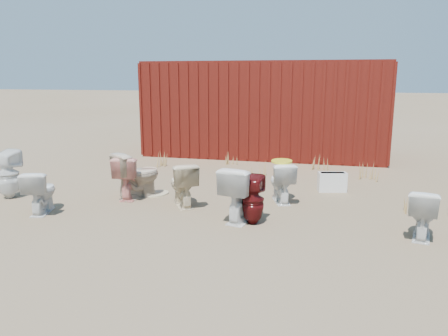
% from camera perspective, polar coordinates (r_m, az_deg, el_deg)
% --- Properties ---
extents(ground, '(100.00, 100.00, 0.00)m').
position_cam_1_polar(ground, '(6.83, -1.20, -5.54)').
color(ground, brown).
rests_on(ground, ground).
extents(shipping_container, '(6.00, 2.40, 2.40)m').
position_cam_1_polar(shipping_container, '(11.64, 5.44, 7.74)').
color(shipping_container, '#53100D').
rests_on(shipping_container, ground).
extents(toilet_front_a, '(0.53, 0.72, 0.66)m').
position_cam_1_polar(toilet_front_a, '(7.19, -22.82, -2.85)').
color(toilet_front_a, white).
rests_on(toilet_front_a, ground).
extents(toilet_front_pink, '(0.48, 0.76, 0.74)m').
position_cam_1_polar(toilet_front_pink, '(7.60, -12.13, -1.10)').
color(toilet_front_pink, '#E08D81').
rests_on(toilet_front_pink, ground).
extents(toilet_front_c, '(0.62, 0.87, 0.80)m').
position_cam_1_polar(toilet_front_c, '(6.28, 2.42, -3.30)').
color(toilet_front_c, white).
rests_on(toilet_front_c, ground).
extents(toilet_front_maroon, '(0.33, 0.33, 0.70)m').
position_cam_1_polar(toilet_front_maroon, '(6.15, 3.81, -4.18)').
color(toilet_front_maroon, '#500D0E').
rests_on(toilet_front_maroon, ground).
extents(toilet_front_e, '(0.49, 0.70, 0.65)m').
position_cam_1_polar(toilet_front_e, '(6.18, 24.54, -5.42)').
color(toilet_front_e, white).
rests_on(toilet_front_e, ground).
extents(toilet_back_a, '(0.38, 0.39, 0.83)m').
position_cam_1_polar(toilet_back_a, '(8.27, -26.40, -0.74)').
color(toilet_back_a, white).
rests_on(toilet_back_a, ground).
extents(toilet_back_beige_left, '(0.71, 0.81, 0.72)m').
position_cam_1_polar(toilet_back_beige_left, '(7.00, -5.44, -2.10)').
color(toilet_back_beige_left, beige).
rests_on(toilet_back_beige_left, ground).
extents(toilet_back_beige_right, '(0.80, 0.90, 0.80)m').
position_cam_1_polar(toilet_back_beige_right, '(7.57, -11.25, -0.90)').
color(toilet_back_beige_right, tan).
rests_on(toilet_back_beige_right, ground).
extents(toilet_back_yellowlid, '(0.57, 0.75, 0.67)m').
position_cam_1_polar(toilet_back_yellowlid, '(7.26, 7.48, -1.82)').
color(toilet_back_yellowlid, white).
rests_on(toilet_back_yellowlid, ground).
extents(yellow_lid, '(0.34, 0.43, 0.02)m').
position_cam_1_polar(yellow_lid, '(7.18, 7.56, 0.88)').
color(yellow_lid, yellow).
rests_on(yellow_lid, toilet_back_yellowlid).
extents(loose_tank, '(0.53, 0.31, 0.35)m').
position_cam_1_polar(loose_tank, '(8.10, 13.95, -1.79)').
color(loose_tank, silver).
rests_on(loose_tank, ground).
extents(loose_lid_near, '(0.51, 0.59, 0.02)m').
position_cam_1_polar(loose_lid_near, '(7.81, -8.82, -3.33)').
color(loose_lid_near, '#C7BD90').
rests_on(loose_lid_near, ground).
extents(loose_lid_far, '(0.55, 0.59, 0.02)m').
position_cam_1_polar(loose_lid_far, '(9.83, -9.80, -0.17)').
color(loose_lid_far, beige).
rests_on(loose_lid_far, ground).
extents(weed_clump_a, '(0.36, 0.36, 0.32)m').
position_cam_1_polar(weed_clump_a, '(10.14, -8.28, 1.09)').
color(weed_clump_a, olive).
rests_on(weed_clump_a, ground).
extents(weed_clump_b, '(0.32, 0.32, 0.29)m').
position_cam_1_polar(weed_clump_b, '(9.05, 4.54, -0.23)').
color(weed_clump_b, olive).
rests_on(weed_clump_b, ground).
extents(weed_clump_c, '(0.36, 0.36, 0.33)m').
position_cam_1_polar(weed_clump_c, '(9.23, 18.41, -0.46)').
color(weed_clump_c, olive).
rests_on(weed_clump_c, ground).
extents(weed_clump_d, '(0.30, 0.30, 0.27)m').
position_cam_1_polar(weed_clump_d, '(10.22, 0.88, 1.18)').
color(weed_clump_d, olive).
rests_on(weed_clump_d, ground).
extents(weed_clump_e, '(0.34, 0.34, 0.31)m').
position_cam_1_polar(weed_clump_e, '(9.97, 12.45, 0.73)').
color(weed_clump_e, olive).
rests_on(weed_clump_e, ground).
extents(weed_clump_f, '(0.28, 0.28, 0.27)m').
position_cam_1_polar(weed_clump_f, '(7.26, 23.58, -4.39)').
color(weed_clump_f, olive).
rests_on(weed_clump_f, ground).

